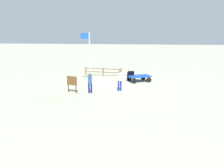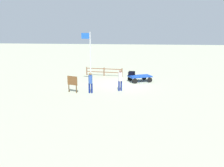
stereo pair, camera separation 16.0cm
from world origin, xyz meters
TOP-DOWN VIEW (x-y plane):
  - ground_plane at (0.00, 0.00)m, footprint 120.00×120.00m
  - luggage_cart at (-1.70, -1.26)m, footprint 2.47×2.07m
  - suitcase_tan at (-0.94, -1.69)m, footprint 0.63×0.42m
  - suitcase_dark at (-0.82, -1.40)m, footprint 0.51×0.40m
  - worker_lead at (2.13, 3.37)m, footprint 0.34×0.32m
  - worker_trailing at (-0.14, 2.42)m, footprint 0.40×0.40m
  - flagpole at (2.99, -0.27)m, footprint 0.87×0.18m
  - signboard at (3.59, 3.40)m, footprint 0.89×0.37m
  - wooden_fence at (2.18, -3.68)m, footprint 4.09×0.58m

SIDE VIEW (x-z plane):
  - ground_plane at x=0.00m, z-range 0.00..0.00m
  - luggage_cart at x=-1.70m, z-range 0.16..0.74m
  - wooden_fence at x=2.18m, z-range 0.08..0.98m
  - suitcase_dark at x=-0.82m, z-range 0.58..0.89m
  - suitcase_tan at x=-0.94m, z-range 0.58..0.93m
  - signboard at x=3.59m, z-range 0.20..1.53m
  - worker_lead at x=2.13m, z-range 0.12..1.77m
  - worker_trailing at x=-0.14m, z-range 0.11..1.85m
  - flagpole at x=2.99m, z-range 0.41..5.14m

